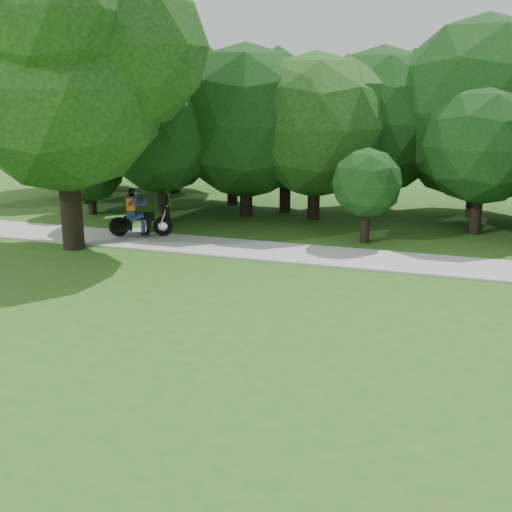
# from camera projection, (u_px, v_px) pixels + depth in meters

# --- Properties ---
(ground) EXTENTS (100.00, 100.00, 0.00)m
(ground) POSITION_uv_depth(u_px,v_px,m) (372.00, 381.00, 11.59)
(ground) COLOR #26611B
(ground) RESTS_ON ground
(walkway) EXTENTS (60.00, 2.20, 0.06)m
(walkway) POSITION_uv_depth(u_px,v_px,m) (411.00, 263.00, 18.91)
(walkway) COLOR #ADADA7
(walkway) RESTS_ON ground
(tree_line) EXTENTS (40.29, 12.01, 7.76)m
(tree_line) POSITION_uv_depth(u_px,v_px,m) (433.00, 124.00, 24.17)
(tree_line) COLOR black
(tree_line) RESTS_ON ground
(big_tree_west) EXTENTS (8.64, 6.56, 9.96)m
(big_tree_west) POSITION_uv_depth(u_px,v_px,m) (66.00, 62.00, 19.47)
(big_tree_west) COLOR black
(big_tree_west) RESTS_ON ground
(touring_motorcycle) EXTENTS (2.11, 1.23, 1.67)m
(touring_motorcycle) POSITION_uv_depth(u_px,v_px,m) (136.00, 219.00, 21.85)
(touring_motorcycle) COLOR black
(touring_motorcycle) RESTS_ON walkway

